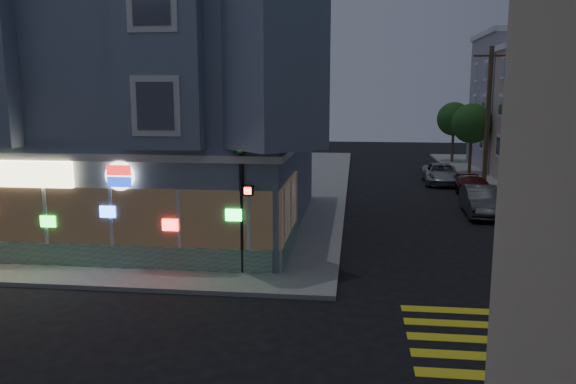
% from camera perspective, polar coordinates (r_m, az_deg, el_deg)
% --- Properties ---
extents(ground, '(120.00, 120.00, 0.00)m').
position_cam_1_polar(ground, '(15.72, -6.68, -13.06)').
color(ground, black).
rests_on(ground, ground).
extents(sidewalk_nw, '(33.00, 42.00, 0.15)m').
position_cam_1_polar(sidewalk_nw, '(41.21, -17.55, 1.00)').
color(sidewalk_nw, gray).
rests_on(sidewalk_nw, ground).
extents(corner_building, '(14.60, 14.60, 11.40)m').
position_cam_1_polar(corner_building, '(26.78, -14.05, 8.96)').
color(corner_building, slate).
rests_on(corner_building, sidewalk_nw).
extents(row_house_d, '(12.00, 8.60, 10.50)m').
position_cam_1_polar(row_house_d, '(50.66, 25.59, 8.12)').
color(row_house_d, '#9E9AA9').
rests_on(row_house_d, sidewalk_ne).
extents(utility_pole, '(2.20, 0.30, 9.00)m').
position_cam_1_polar(utility_pole, '(39.02, 19.65, 7.38)').
color(utility_pole, '#4C3826').
rests_on(utility_pole, sidewalk_ne).
extents(street_tree_near, '(3.00, 3.00, 5.30)m').
position_cam_1_polar(street_tree_near, '(44.96, 18.17, 6.62)').
color(street_tree_near, '#4C3826').
rests_on(street_tree_near, sidewalk_ne).
extents(street_tree_far, '(3.00, 3.00, 5.30)m').
position_cam_1_polar(street_tree_far, '(52.82, 16.50, 7.12)').
color(street_tree_far, '#4C3826').
rests_on(street_tree_far, sidewalk_ne).
extents(running_child, '(0.58, 0.42, 1.47)m').
position_cam_1_polar(running_child, '(17.41, 22.67, -8.89)').
color(running_child, tan).
rests_on(running_child, ground).
extents(pedestrian_a, '(0.97, 0.87, 1.65)m').
position_cam_1_polar(pedestrian_a, '(31.34, 21.21, -0.23)').
color(pedestrian_a, black).
rests_on(pedestrian_a, sidewalk_ne).
extents(pedestrian_b, '(1.16, 0.64, 1.88)m').
position_cam_1_polar(pedestrian_b, '(36.54, 21.90, 1.26)').
color(pedestrian_b, black).
rests_on(pedestrian_b, sidewalk_ne).
extents(parked_car_a, '(1.75, 3.85, 1.28)m').
position_cam_1_polar(parked_car_a, '(22.69, 25.27, -5.03)').
color(parked_car_a, '#A8ABB0').
rests_on(parked_car_a, ground).
extents(parked_car_b, '(1.76, 4.60, 1.50)m').
position_cam_1_polar(parked_car_b, '(30.23, 19.02, -0.88)').
color(parked_car_b, '#3D4043').
rests_on(parked_car_b, ground).
extents(parked_car_c, '(2.13, 4.29, 1.20)m').
position_cam_1_polar(parked_car_c, '(35.43, 18.54, 0.41)').
color(parked_car_c, '#5C1516').
rests_on(parked_car_c, ground).
extents(parked_car_d, '(2.52, 5.14, 1.40)m').
position_cam_1_polar(parked_car_d, '(40.26, 15.30, 1.81)').
color(parked_car_d, '#A5A9B0').
rests_on(parked_car_d, ground).
extents(traffic_signal, '(0.61, 0.58, 5.20)m').
position_cam_1_polar(traffic_signal, '(18.43, -4.78, 2.23)').
color(traffic_signal, black).
rests_on(traffic_signal, sidewalk_nw).
extents(fire_hydrant, '(0.41, 0.24, 0.72)m').
position_cam_1_polar(fire_hydrant, '(28.29, 26.23, -2.54)').
color(fire_hydrant, white).
rests_on(fire_hydrant, sidewalk_ne).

